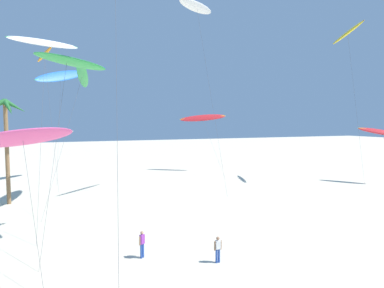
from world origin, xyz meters
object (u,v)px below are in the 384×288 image
(flying_kite_0, at_px, (44,55))
(person_near_right, at_px, (142,243))
(flying_kite_4, at_px, (61,76))
(flying_kite_8, at_px, (23,137))
(flying_kite_10, at_px, (197,7))
(palm_tree_2, at_px, (6,122))
(person_foreground_walker, at_px, (218,248))
(flying_kite_6, at_px, (82,75))
(flying_kite_2, at_px, (45,43))
(flying_kite_5, at_px, (348,33))
(flying_kite_9, at_px, (67,61))
(flying_kite_1, at_px, (202,118))
(flying_kite_3, at_px, (381,132))

(flying_kite_0, distance_m, person_near_right, 31.32)
(flying_kite_4, bearing_deg, person_near_right, -81.03)
(flying_kite_8, distance_m, flying_kite_10, 26.63)
(palm_tree_2, xyz_separation_m, person_foreground_walker, (14.18, -20.52, -7.67))
(flying_kite_6, relative_size, flying_kite_10, 0.65)
(flying_kite_2, distance_m, flying_kite_8, 15.70)
(flying_kite_4, distance_m, flying_kite_5, 40.79)
(person_foreground_walker, distance_m, person_near_right, 4.78)
(flying_kite_5, distance_m, flying_kite_9, 38.37)
(flying_kite_2, relative_size, person_foreground_walker, 10.11)
(flying_kite_0, xyz_separation_m, flying_kite_10, (16.61, -10.76, 4.55))
(flying_kite_4, bearing_deg, flying_kite_9, -88.40)
(flying_kite_4, bearing_deg, flying_kite_6, -80.83)
(flying_kite_2, height_order, flying_kite_8, flying_kite_2)
(palm_tree_2, distance_m, person_foreground_walker, 26.09)
(flying_kite_0, distance_m, flying_kite_5, 40.85)
(flying_kite_1, height_order, person_near_right, flying_kite_1)
(flying_kite_0, height_order, person_near_right, flying_kite_0)
(flying_kite_2, distance_m, person_foreground_walker, 23.66)
(flying_kite_4, distance_m, flying_kite_6, 14.12)
(flying_kite_8, relative_size, person_foreground_walker, 5.29)
(flying_kite_1, height_order, flying_kite_3, flying_kite_1)
(flying_kite_1, bearing_deg, flying_kite_4, -177.47)
(flying_kite_9, xyz_separation_m, flying_kite_10, (14.11, 9.33, 8.67))
(flying_kite_0, height_order, flying_kite_5, flying_kite_5)
(person_near_right, bearing_deg, flying_kite_4, 98.97)
(flying_kite_8, xyz_separation_m, person_foreground_walker, (10.56, -1.96, -6.88))
(flying_kite_8, bearing_deg, flying_kite_10, 43.60)
(flying_kite_9, bearing_deg, palm_tree_2, 115.92)
(palm_tree_2, distance_m, flying_kite_2, 9.74)
(flying_kite_4, xyz_separation_m, person_near_right, (4.77, -30.20, -14.12))
(flying_kite_6, xyz_separation_m, flying_kite_10, (12.55, -1.13, 8.24))
(flying_kite_4, xyz_separation_m, flying_kite_6, (2.23, -13.85, -1.62))
(flying_kite_4, height_order, flying_kite_10, flying_kite_10)
(flying_kite_1, distance_m, flying_kite_5, 25.09)
(flying_kite_9, xyz_separation_m, person_foreground_walker, (8.23, -8.28, -12.14))
(flying_kite_6, bearing_deg, flying_kite_1, 36.22)
(palm_tree_2, bearing_deg, flying_kite_2, -50.29)
(flying_kite_10, distance_m, person_near_right, 27.62)
(flying_kite_4, distance_m, flying_kite_9, 24.40)
(flying_kite_0, height_order, flying_kite_3, flying_kite_0)
(flying_kite_3, distance_m, flying_kite_6, 39.67)
(flying_kite_0, relative_size, flying_kite_10, 0.80)
(flying_kite_3, xyz_separation_m, person_near_right, (-36.38, -11.94, -6.20))
(palm_tree_2, bearing_deg, flying_kite_1, 25.21)
(flying_kite_2, height_order, flying_kite_6, flying_kite_2)
(flying_kite_2, height_order, flying_kite_9, flying_kite_2)
(flying_kite_5, bearing_deg, flying_kite_6, 177.06)
(flying_kite_2, height_order, person_foreground_walker, flying_kite_2)
(flying_kite_6, relative_size, flying_kite_9, 1.03)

